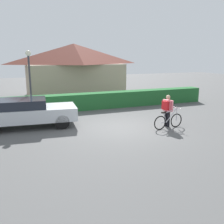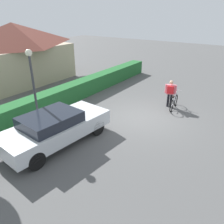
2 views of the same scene
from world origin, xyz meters
name	(u,v)px [view 1 (image 1 of 2)]	position (x,y,z in m)	size (l,w,h in m)	color
ground_plane	(123,128)	(0.00, 0.00, 0.00)	(60.00, 60.00, 0.00)	#4F4F4F
hedge_row	(93,101)	(0.00, 4.75, 0.51)	(15.92, 0.90, 1.01)	#215F2C
house_distant	(74,69)	(0.20, 10.54, 2.18)	(7.97, 4.44, 4.26)	tan
parked_car_near	(26,112)	(-4.21, 1.88, 0.74)	(4.68, 2.25, 1.36)	silver
bicycle	(168,121)	(1.93, -0.83, 0.37)	(1.63, 0.50, 0.97)	black
person_rider	(167,108)	(2.03, -0.53, 0.92)	(0.43, 0.62, 1.54)	black
street_lamp	(30,74)	(-3.85, 3.39, 2.39)	(0.28, 0.28, 3.61)	#38383D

